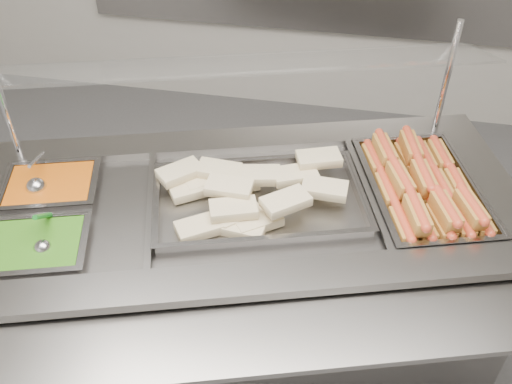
% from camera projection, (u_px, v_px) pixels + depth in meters
% --- Properties ---
extents(steam_counter, '(2.11, 1.39, 0.93)m').
position_uv_depth(steam_counter, '(243.00, 287.00, 2.26)').
color(steam_counter, slate).
rests_on(steam_counter, ground).
extents(tray_rail, '(1.85, 0.89, 0.05)m').
position_uv_depth(tray_rail, '(258.00, 335.00, 1.59)').
color(tray_rail, gray).
rests_on(tray_rail, steam_counter).
extents(sneeze_guard, '(1.72, 0.79, 0.45)m').
position_uv_depth(sneeze_guard, '(233.00, 68.00, 1.88)').
color(sneeze_guard, silver).
rests_on(sneeze_guard, steam_counter).
extents(pan_hotdogs, '(0.50, 0.65, 0.10)m').
position_uv_depth(pan_hotdogs, '(421.00, 195.00, 2.04)').
color(pan_hotdogs, gray).
rests_on(pan_hotdogs, steam_counter).
extents(pan_wraps, '(0.79, 0.60, 0.07)m').
position_uv_depth(pan_wraps, '(259.00, 203.00, 1.98)').
color(pan_wraps, gray).
rests_on(pan_wraps, steam_counter).
extents(pan_beans, '(0.37, 0.33, 0.10)m').
position_uv_depth(pan_beans, '(53.00, 193.00, 2.04)').
color(pan_beans, gray).
rests_on(pan_beans, steam_counter).
extents(pan_peas, '(0.37, 0.33, 0.10)m').
position_uv_depth(pan_peas, '(37.00, 253.00, 1.81)').
color(pan_peas, gray).
rests_on(pan_peas, steam_counter).
extents(hotdogs_in_buns, '(0.45, 0.59, 0.12)m').
position_uv_depth(hotdogs_in_buns, '(422.00, 186.00, 2.00)').
color(hotdogs_in_buns, '#9B6620').
rests_on(hotdogs_in_buns, pan_hotdogs).
extents(tortilla_wraps, '(0.68, 0.51, 0.10)m').
position_uv_depth(tortilla_wraps, '(245.00, 193.00, 1.95)').
color(tortilla_wraps, beige).
rests_on(tortilla_wraps, pan_wraps).
extents(ladle, '(0.09, 0.20, 0.14)m').
position_uv_depth(ladle, '(37.00, 186.00, 1.99)').
color(ladle, '#B8B7BC').
rests_on(ladle, pan_beans).
extents(serving_spoon, '(0.08, 0.18, 0.15)m').
position_uv_depth(serving_spoon, '(43.00, 242.00, 1.78)').
color(serving_spoon, '#B8B7BC').
rests_on(serving_spoon, pan_peas).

